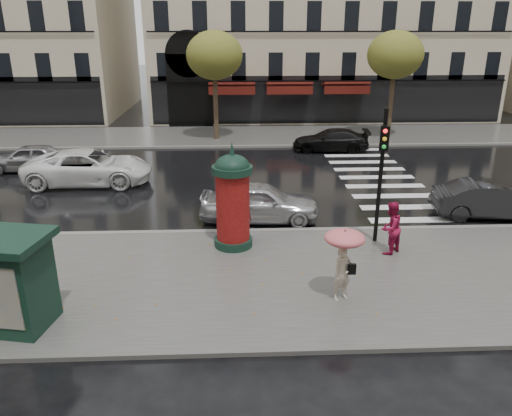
{
  "coord_description": "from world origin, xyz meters",
  "views": [
    {
      "loc": [
        -0.84,
        -13.29,
        7.02
      ],
      "look_at": [
        -0.2,
        1.5,
        1.51
      ],
      "focal_mm": 35.0,
      "sensor_mm": 36.0,
      "label": 1
    }
  ],
  "objects_px": {
    "traffic_light": "(382,164)",
    "car_silver": "(259,202)",
    "woman_umbrella": "(344,254)",
    "morris_column": "(233,198)",
    "newsstand": "(10,281)",
    "man_burgundy": "(239,213)",
    "car_white": "(89,167)",
    "car_far_silver": "(28,158)",
    "car_black": "(331,140)",
    "woman_red": "(390,228)",
    "car_darkgrey": "(490,200)"
  },
  "relations": [
    {
      "from": "woman_umbrella",
      "to": "woman_red",
      "type": "height_order",
      "value": "woman_umbrella"
    },
    {
      "from": "car_silver",
      "to": "car_black",
      "type": "distance_m",
      "value": 11.77
    },
    {
      "from": "woman_red",
      "to": "man_burgundy",
      "type": "distance_m",
      "value": 4.95
    },
    {
      "from": "car_black",
      "to": "car_far_silver",
      "type": "distance_m",
      "value": 16.31
    },
    {
      "from": "woman_umbrella",
      "to": "car_black",
      "type": "height_order",
      "value": "woman_umbrella"
    },
    {
      "from": "woman_red",
      "to": "car_white",
      "type": "relative_size",
      "value": 0.3
    },
    {
      "from": "woman_red",
      "to": "car_darkgrey",
      "type": "bearing_deg",
      "value": 173.82
    },
    {
      "from": "traffic_light",
      "to": "woman_umbrella",
      "type": "bearing_deg",
      "value": -117.62
    },
    {
      "from": "woman_red",
      "to": "car_silver",
      "type": "distance_m",
      "value": 5.12
    },
    {
      "from": "traffic_light",
      "to": "car_far_silver",
      "type": "distance_m",
      "value": 17.96
    },
    {
      "from": "woman_umbrella",
      "to": "morris_column",
      "type": "relative_size",
      "value": 0.58
    },
    {
      "from": "newsstand",
      "to": "car_white",
      "type": "xyz_separation_m",
      "value": [
        -1.39,
        11.81,
        -0.53
      ]
    },
    {
      "from": "woman_red",
      "to": "newsstand",
      "type": "relative_size",
      "value": 0.73
    },
    {
      "from": "traffic_light",
      "to": "car_black",
      "type": "height_order",
      "value": "traffic_light"
    },
    {
      "from": "newsstand",
      "to": "car_silver",
      "type": "height_order",
      "value": "newsstand"
    },
    {
      "from": "man_burgundy",
      "to": "traffic_light",
      "type": "xyz_separation_m",
      "value": [
        4.55,
        -0.57,
        1.82
      ]
    },
    {
      "from": "woman_umbrella",
      "to": "newsstand",
      "type": "relative_size",
      "value": 0.86
    },
    {
      "from": "woman_umbrella",
      "to": "car_silver",
      "type": "relative_size",
      "value": 0.46
    },
    {
      "from": "newsstand",
      "to": "car_darkgrey",
      "type": "bearing_deg",
      "value": 24.5
    },
    {
      "from": "woman_red",
      "to": "newsstand",
      "type": "distance_m",
      "value": 10.82
    },
    {
      "from": "man_burgundy",
      "to": "morris_column",
      "type": "distance_m",
      "value": 1.04
    },
    {
      "from": "man_burgundy",
      "to": "car_far_silver",
      "type": "xyz_separation_m",
      "value": [
        -10.46,
        9.06,
        -0.32
      ]
    },
    {
      "from": "man_burgundy",
      "to": "traffic_light",
      "type": "height_order",
      "value": "traffic_light"
    },
    {
      "from": "car_darkgrey",
      "to": "car_far_silver",
      "type": "relative_size",
      "value": 1.06
    },
    {
      "from": "car_silver",
      "to": "newsstand",
      "type": "bearing_deg",
      "value": 140.72
    },
    {
      "from": "car_far_silver",
      "to": "traffic_light",
      "type": "bearing_deg",
      "value": 55.62
    },
    {
      "from": "traffic_light",
      "to": "car_white",
      "type": "height_order",
      "value": "traffic_light"
    },
    {
      "from": "car_white",
      "to": "newsstand",
      "type": "bearing_deg",
      "value": -173.99
    },
    {
      "from": "car_darkgrey",
      "to": "woman_umbrella",
      "type": "bearing_deg",
      "value": 137.16
    },
    {
      "from": "traffic_light",
      "to": "car_silver",
      "type": "relative_size",
      "value": 1.01
    },
    {
      "from": "morris_column",
      "to": "car_black",
      "type": "bearing_deg",
      "value": 66.9
    },
    {
      "from": "woman_red",
      "to": "newsstand",
      "type": "bearing_deg",
      "value": -20.28
    },
    {
      "from": "morris_column",
      "to": "traffic_light",
      "type": "relative_size",
      "value": 0.78
    },
    {
      "from": "woman_red",
      "to": "traffic_light",
      "type": "relative_size",
      "value": 0.39
    },
    {
      "from": "car_silver",
      "to": "car_white",
      "type": "distance_m",
      "value": 9.09
    },
    {
      "from": "car_darkgrey",
      "to": "car_far_silver",
      "type": "xyz_separation_m",
      "value": [
        -20.06,
        7.26,
        -0.02
      ]
    },
    {
      "from": "newsstand",
      "to": "car_silver",
      "type": "bearing_deg",
      "value": 47.74
    },
    {
      "from": "morris_column",
      "to": "newsstand",
      "type": "bearing_deg",
      "value": -140.03
    },
    {
      "from": "traffic_light",
      "to": "car_far_silver",
      "type": "relative_size",
      "value": 1.12
    },
    {
      "from": "woman_umbrella",
      "to": "woman_red",
      "type": "distance_m",
      "value": 3.48
    },
    {
      "from": "car_far_silver",
      "to": "woman_red",
      "type": "bearing_deg",
      "value": 53.69
    },
    {
      "from": "traffic_light",
      "to": "car_far_silver",
      "type": "bearing_deg",
      "value": 147.32
    },
    {
      "from": "traffic_light",
      "to": "car_darkgrey",
      "type": "relative_size",
      "value": 1.05
    },
    {
      "from": "car_silver",
      "to": "car_far_silver",
      "type": "distance_m",
      "value": 13.38
    },
    {
      "from": "car_silver",
      "to": "car_darkgrey",
      "type": "bearing_deg",
      "value": -87.02
    },
    {
      "from": "traffic_light",
      "to": "car_far_silver",
      "type": "height_order",
      "value": "traffic_light"
    },
    {
      "from": "morris_column",
      "to": "car_far_silver",
      "type": "xyz_separation_m",
      "value": [
        -10.26,
        9.71,
        -1.1
      ]
    },
    {
      "from": "car_silver",
      "to": "car_darkgrey",
      "type": "height_order",
      "value": "car_silver"
    },
    {
      "from": "woman_red",
      "to": "newsstand",
      "type": "height_order",
      "value": "newsstand"
    },
    {
      "from": "man_burgundy",
      "to": "car_white",
      "type": "relative_size",
      "value": 0.31
    }
  ]
}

